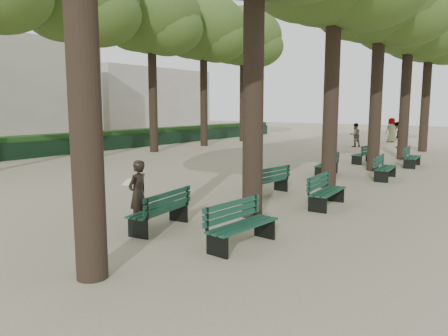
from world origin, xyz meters
The scene contains 22 objects.
ground centered at (0.00, 0.00, 0.00)m, with size 120.00×120.00×0.00m, color tan.
tree_central_4 centered at (1.50, 18.00, 7.65)m, with size 6.00×6.00×9.95m.
tree_central_5 centered at (1.50, 23.00, 7.65)m, with size 6.00×6.00×9.95m.
tree_far_2 centered at (-12.00, 8.00, 8.14)m, with size 6.00×6.00×10.45m.
tree_far_3 centered at (-12.00, 13.00, 8.14)m, with size 6.00×6.00×10.45m.
tree_far_4 centered at (-12.00, 18.00, 8.14)m, with size 6.00×6.00×10.45m.
tree_far_5 centered at (-12.00, 23.00, 8.14)m, with size 6.00×6.00×10.45m.
bench_left_0 centered at (0.37, 0.76, 0.27)m, with size 0.81×1.86×0.92m.
bench_left_1 centered at (0.37, 5.70, 0.27)m, with size 0.75×1.85×0.92m.
bench_left_2 centered at (0.37, 10.54, 0.27)m, with size 0.78×1.86×0.92m.
bench_left_3 centered at (0.37, 15.22, 0.27)m, with size 0.77×1.85×0.92m.
bench_right_0 centered at (2.63, 0.83, 0.27)m, with size 0.71×1.84×0.92m.
bench_right_1 centered at (2.63, 5.18, 0.27)m, with size 0.70×1.84×0.92m.
bench_right_2 centered at (2.63, 10.92, 0.27)m, with size 0.73×1.84×0.92m.
bench_right_3 centered at (2.63, 15.27, 0.27)m, with size 0.71×1.84×0.92m.
man_with_map centered at (-0.17, 0.60, 0.80)m, with size 0.63×0.67×1.60m.
pedestrian_b centered at (-0.44, 24.61, 0.88)m, with size 1.14×0.35×1.77m, color #262628.
pedestrian_a centered at (-3.01, 23.54, 0.82)m, with size 0.80×0.33×1.64m, color #262628.
pedestrian_d centered at (-2.01, 28.87, 0.95)m, with size 0.93×0.38×1.91m, color #262628.
fence centered at (-15.00, 11.00, 0.45)m, with size 0.08×42.00×0.90m, color black.
hedge centered at (-15.70, 11.00, 0.60)m, with size 1.20×42.00×1.20m, color #1A4417.
building_far centered at (-33.00, 30.00, 3.50)m, with size 12.00×16.00×7.00m, color #B7B2A3.
Camera 1 is at (7.36, -6.36, 2.86)m, focal length 35.00 mm.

